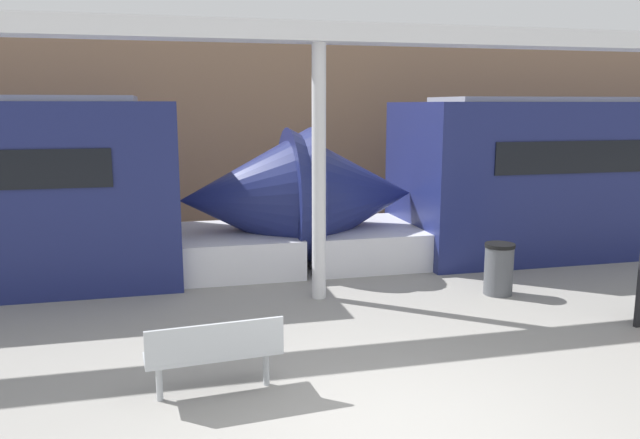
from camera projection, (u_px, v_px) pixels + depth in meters
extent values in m
plane|color=gray|center=(387.00, 430.00, 5.93)|extent=(60.00, 60.00, 0.00)
cube|color=#937051|center=(245.00, 127.00, 15.57)|extent=(56.00, 0.20, 5.00)
cone|color=navy|center=(350.00, 195.00, 12.15)|extent=(2.48, 2.63, 2.63)
cube|color=silver|center=(361.00, 243.00, 12.38)|extent=(2.23, 2.46, 0.70)
cone|color=navy|center=(247.00, 198.00, 11.68)|extent=(2.48, 2.63, 2.63)
cube|color=silver|center=(235.00, 249.00, 11.80)|extent=(2.23, 2.46, 0.70)
cube|color=#ADB2B7|center=(213.00, 353.00, 6.63)|extent=(1.46, 0.57, 0.04)
cube|color=#ADB2B7|center=(216.00, 341.00, 6.40)|extent=(1.43, 0.16, 0.37)
cylinder|color=#ADB2B7|center=(159.00, 381.00, 6.49)|extent=(0.07, 0.07, 0.43)
cylinder|color=#ADB2B7|center=(266.00, 366.00, 6.85)|extent=(0.07, 0.07, 0.43)
cylinder|color=#4C4F54|center=(499.00, 271.00, 10.12)|extent=(0.46, 0.46, 0.79)
cylinder|color=black|center=(500.00, 245.00, 10.04)|extent=(0.48, 0.48, 0.06)
cylinder|color=silver|center=(319.00, 175.00, 9.64)|extent=(0.22, 0.22, 3.96)
cube|color=silver|center=(319.00, 33.00, 9.25)|extent=(28.00, 0.60, 0.28)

